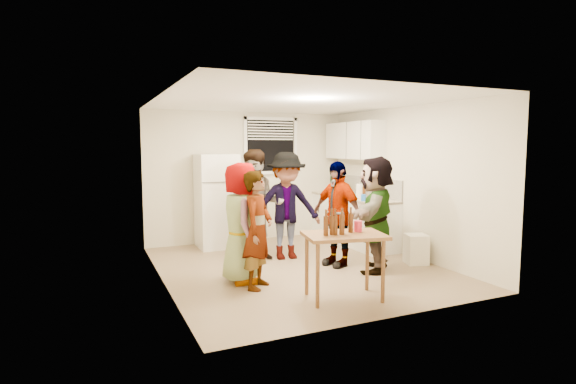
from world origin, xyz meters
name	(u,v)px	position (x,y,z in m)	size (l,w,h in m)	color
room	(298,267)	(0.00, 0.00, 0.00)	(4.00, 4.50, 2.50)	beige
window	(271,146)	(0.45, 2.21, 1.85)	(1.12, 0.10, 1.06)	white
refrigerator	(217,201)	(-0.75, 1.88, 0.85)	(0.70, 0.70, 1.70)	white
counter_lower	(353,221)	(1.70, 1.15, 0.43)	(0.60, 2.20, 0.86)	white
countertop	(353,197)	(1.70, 1.15, 0.88)	(0.64, 2.22, 0.04)	beige
backsplash	(366,186)	(1.99, 1.15, 1.08)	(0.03, 2.20, 0.36)	beige
upper_cabinets	(354,141)	(1.83, 1.35, 1.95)	(0.34, 1.60, 0.70)	white
kettle	(339,194)	(1.65, 1.57, 0.90)	(0.22, 0.18, 0.18)	silver
paper_towel	(359,197)	(1.68, 0.91, 0.90)	(0.12, 0.12, 0.25)	white
wine_bottle	(332,192)	(1.75, 2.02, 0.90)	(0.09, 0.09, 0.34)	black
beer_bottle_counter	(364,199)	(1.60, 0.63, 0.90)	(0.06, 0.06, 0.23)	#47230C
blue_cup	(363,201)	(1.44, 0.41, 0.90)	(0.09, 0.09, 0.12)	blue
picture_frame	(347,189)	(1.92, 1.72, 0.98)	(0.02, 0.20, 0.17)	gold
trash_bin	(416,248)	(1.78, -0.58, 0.25)	(0.32, 0.32, 0.47)	white
serving_table	(344,298)	(-0.10, -1.51, 0.00)	(0.95, 0.63, 0.80)	brown
beer_bottle_table	(342,233)	(-0.11, -1.46, 0.80)	(0.06, 0.06, 0.22)	#47230C
red_cup	(358,232)	(0.12, -1.46, 0.80)	(0.10, 0.10, 0.13)	#CC2741
guest_grey	(241,281)	(-1.02, -0.34, 0.00)	(0.80, 1.63, 0.52)	gray
guest_stripe	(258,287)	(-0.90, -0.68, 0.00)	(0.56, 1.53, 0.37)	#141933
guest_back_left	(258,259)	(-0.39, 0.72, 0.00)	(0.87, 1.79, 0.68)	brown
guest_back_right	(286,258)	(0.06, 0.58, 0.00)	(1.13, 1.75, 0.65)	#434349
guest_black	(336,265)	(0.59, -0.14, 0.00)	(0.95, 1.62, 0.39)	black
guest_orange	(375,270)	(0.96, -0.63, 0.00)	(1.58, 1.70, 0.50)	#E4965B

